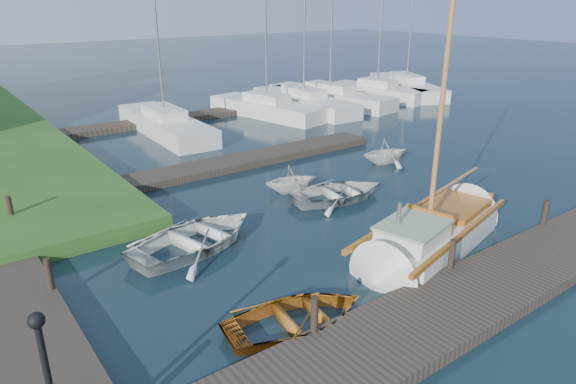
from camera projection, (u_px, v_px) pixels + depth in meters
ground at (288, 227)px, 16.21m from camera, size 160.00×160.00×0.00m
near_dock at (444, 310)px, 11.64m from camera, size 18.00×2.20×0.30m
far_dock at (236, 162)px, 22.16m from camera, size 14.00×1.60×0.30m
pontoon at (266, 106)px, 33.75m from camera, size 30.00×1.60×0.30m
mooring_post_1 at (314, 315)px, 10.53m from camera, size 0.16×0.16×0.80m
mooring_post_2 at (452, 254)px, 13.03m from camera, size 0.16×0.16×0.80m
mooring_post_3 at (545, 213)px, 15.52m from camera, size 0.16×0.16×0.80m
mooring_post_4 at (49, 274)px, 12.08m from camera, size 0.16×0.16×0.80m
mooring_post_5 at (10, 208)px, 15.85m from camera, size 0.16×0.16×0.80m
lamp_post at (45, 365)px, 7.35m from camera, size 0.24×0.24×2.44m
sailboat at (433, 235)px, 14.90m from camera, size 7.41×3.60×9.83m
dinghy at (297, 313)px, 11.19m from camera, size 3.65×2.87×0.69m
tender_a at (196, 235)px, 14.73m from camera, size 4.66×3.76×0.85m
tender_b at (293, 177)px, 19.06m from camera, size 2.50×2.29×1.11m
tender_c at (338, 190)px, 18.35m from camera, size 3.94×3.12×0.73m
tender_d at (387, 150)px, 22.36m from camera, size 2.64×2.42×1.18m
marina_boat_1 at (165, 123)px, 27.39m from camera, size 2.58×9.11×9.47m
marina_boat_3 at (267, 107)px, 31.33m from camera, size 3.80×8.28×12.88m
marina_boat_4 at (304, 101)px, 33.25m from camera, size 2.62×9.29×9.93m
marina_boat_5 at (330, 96)px, 34.96m from camera, size 3.75×9.92×10.28m
marina_boat_6 at (377, 91)px, 36.75m from camera, size 3.65×7.49×10.92m
marina_boat_7 at (406, 85)px, 39.15m from camera, size 6.15×9.87×12.97m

